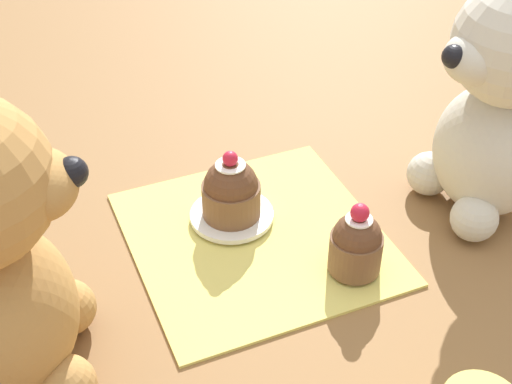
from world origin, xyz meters
name	(u,v)px	position (x,y,z in m)	size (l,w,h in m)	color
ground_plane	(256,239)	(0.00, 0.00, 0.00)	(4.00, 4.00, 0.00)	olive
knitted_placemat	(256,236)	(0.00, 0.00, 0.00)	(0.23, 0.23, 0.01)	#E0D166
teddy_bear_cream	(499,102)	(0.04, 0.22, 0.12)	(0.12, 0.13, 0.24)	beige
cupcake_near_cream_bear	(356,244)	(0.07, 0.06, 0.03)	(0.05, 0.05, 0.07)	brown
saucer_plate	(232,215)	(-0.03, -0.01, 0.01)	(0.08, 0.08, 0.01)	white
cupcake_near_tan_bear	(231,191)	(-0.03, -0.01, 0.04)	(0.06, 0.06, 0.07)	brown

